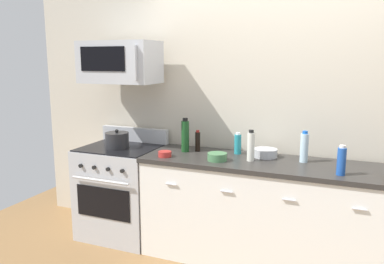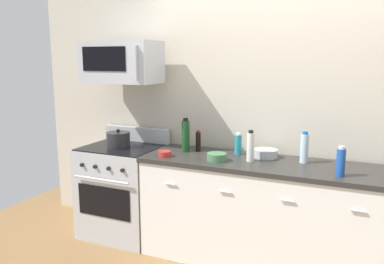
% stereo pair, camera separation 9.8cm
% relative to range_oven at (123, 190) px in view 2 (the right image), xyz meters
% --- Properties ---
extents(ground_plane, '(6.30, 6.30, 0.00)m').
position_rel_range_oven_xyz_m(ground_plane, '(1.45, -0.00, -0.47)').
color(ground_plane, olive).
extents(back_wall, '(5.25, 0.10, 2.70)m').
position_rel_range_oven_xyz_m(back_wall, '(1.45, 0.41, 0.88)').
color(back_wall, beige).
rests_on(back_wall, ground_plane).
extents(counter_unit, '(2.16, 0.66, 0.92)m').
position_rel_range_oven_xyz_m(counter_unit, '(1.45, -0.00, -0.01)').
color(counter_unit, white).
rests_on(counter_unit, ground_plane).
extents(range_oven, '(0.76, 0.69, 1.07)m').
position_rel_range_oven_xyz_m(range_oven, '(0.00, 0.00, 0.00)').
color(range_oven, '#B7BABF').
rests_on(range_oven, ground_plane).
extents(microwave, '(0.74, 0.44, 0.40)m').
position_rel_range_oven_xyz_m(microwave, '(0.00, 0.04, 1.28)').
color(microwave, '#B7BABF').
extents(bottle_dish_soap, '(0.06, 0.06, 0.20)m').
position_rel_range_oven_xyz_m(bottle_dish_soap, '(1.15, 0.17, 0.55)').
color(bottle_dish_soap, teal).
rests_on(bottle_dish_soap, countertop_slab).
extents(bottle_vinegar_white, '(0.06, 0.06, 0.27)m').
position_rel_range_oven_xyz_m(bottle_vinegar_white, '(1.33, -0.03, 0.58)').
color(bottle_vinegar_white, silver).
rests_on(bottle_vinegar_white, countertop_slab).
extents(bottle_soy_sauce_dark, '(0.05, 0.05, 0.20)m').
position_rel_range_oven_xyz_m(bottle_soy_sauce_dark, '(0.78, 0.13, 0.55)').
color(bottle_soy_sauce_dark, black).
rests_on(bottle_soy_sauce_dark, countertop_slab).
extents(bottle_wine_green, '(0.07, 0.07, 0.32)m').
position_rel_range_oven_xyz_m(bottle_wine_green, '(0.67, 0.07, 0.60)').
color(bottle_wine_green, '#19471E').
rests_on(bottle_wine_green, countertop_slab).
extents(bottle_water_clear, '(0.07, 0.07, 0.27)m').
position_rel_range_oven_xyz_m(bottle_water_clear, '(1.75, 0.10, 0.58)').
color(bottle_water_clear, silver).
rests_on(bottle_water_clear, countertop_slab).
extents(bottle_soda_blue, '(0.07, 0.07, 0.23)m').
position_rel_range_oven_xyz_m(bottle_soda_blue, '(2.05, -0.18, 0.56)').
color(bottle_soda_blue, '#1E4CA5').
rests_on(bottle_soda_blue, countertop_slab).
extents(bowl_red_small, '(0.12, 0.12, 0.05)m').
position_rel_range_oven_xyz_m(bowl_red_small, '(0.58, -0.18, 0.48)').
color(bowl_red_small, '#B72D28').
rests_on(bowl_red_small, countertop_slab).
extents(bowl_steel_prep, '(0.21, 0.21, 0.07)m').
position_rel_range_oven_xyz_m(bowl_steel_prep, '(1.42, 0.15, 0.49)').
color(bowl_steel_prep, '#B2B5BA').
rests_on(bowl_steel_prep, countertop_slab).
extents(bowl_green_glaze, '(0.17, 0.17, 0.07)m').
position_rel_range_oven_xyz_m(bowl_green_glaze, '(1.06, -0.13, 0.49)').
color(bowl_green_glaze, '#477A4C').
rests_on(bowl_green_glaze, countertop_slab).
extents(stockpot, '(0.23, 0.23, 0.19)m').
position_rel_range_oven_xyz_m(stockpot, '(0.00, -0.05, 0.53)').
color(stockpot, '#262628').
rests_on(stockpot, range_oven).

